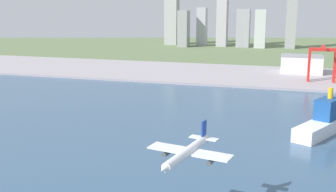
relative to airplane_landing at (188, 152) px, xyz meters
The scene contains 8 objects.
ground_plane 143.10m from the airplane_landing, 93.47° to the left, with size 2400.00×2400.00×0.00m, color #61744B.
water_bay 85.26m from the airplane_landing, 96.05° to the left, with size 840.00×360.00×0.15m, color #385675.
industrial_pier 331.23m from the airplane_landing, 91.47° to the left, with size 840.00×140.00×2.50m, color #A0989D.
airplane_landing is the anchor object (origin of this frame).
ferry_boat 141.43m from the airplane_landing, 67.14° to the left, with size 33.47×48.95×28.10m.
port_crane_red 309.67m from the airplane_landing, 78.06° to the left, with size 26.95×40.46×36.84m.
warehouse_main 359.99m from the airplane_landing, 82.68° to the left, with size 46.00×30.40×20.24m.
distant_skyline 666.41m from the airplane_landing, 98.01° to the left, with size 250.46×61.91×151.14m.
Camera 1 is at (41.24, 25.51, 79.44)m, focal length 44.12 mm.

